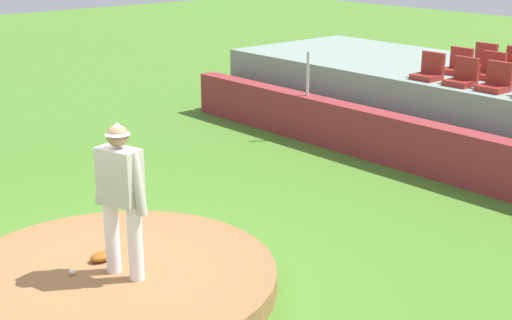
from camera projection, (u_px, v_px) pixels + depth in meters
The scene contains 13 objects.
ground_plane at pixel (115, 290), 8.63m from camera, with size 60.00×60.00×0.00m, color #477C26.
pitchers_mound at pixel (114, 280), 8.59m from camera, with size 3.87×3.87×0.26m, color olive.
pitcher at pixel (121, 189), 8.12m from camera, with size 0.78×0.38×1.83m.
baseball at pixel (72, 272), 8.43m from camera, with size 0.07×0.07×0.07m, color white.
fielding_glove at pixel (102, 256), 8.79m from camera, with size 0.30×0.20×0.11m, color #8E4B14.
brick_barrier at pixel (437, 151), 12.51m from camera, with size 12.93×0.40×0.91m, color maroon.
fence_post_left at pixel (308, 74), 14.51m from camera, with size 0.06×0.06×0.89m, color silver.
stadium_chair_0 at pixel (429, 71), 13.64m from camera, with size 0.48×0.44×0.50m.
stadium_chair_1 at pixel (463, 77), 13.10m from camera, with size 0.48×0.44×0.50m.
stadium_chair_2 at pixel (496, 82), 12.65m from camera, with size 0.48×0.44×0.50m.
stadium_chair_4 at pixel (458, 66), 14.18m from camera, with size 0.48×0.44×0.50m.
stadium_chair_5 at pixel (490, 70), 13.70m from camera, with size 0.48×0.44×0.50m.
stadium_chair_8 at pixel (483, 61), 14.73m from camera, with size 0.48×0.44×0.50m.
Camera 1 is at (6.95, -3.85, 4.07)m, focal length 50.99 mm.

